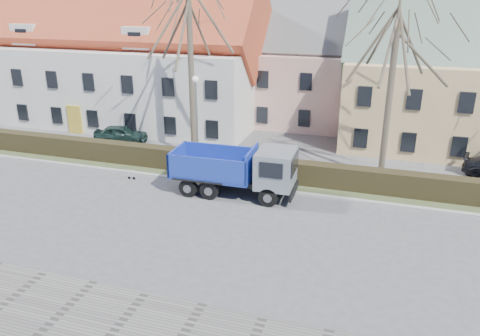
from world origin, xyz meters
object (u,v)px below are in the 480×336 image
(streetlight, at_px, (197,122))
(cart_frame, at_px, (128,174))
(parked_car_a, at_px, (121,134))
(dump_truck, at_px, (229,169))

(streetlight, distance_m, cart_frame, 5.19)
(cart_frame, xyz_separation_m, parked_car_a, (-4.11, 6.08, 0.33))
(streetlight, distance_m, parked_car_a, 8.06)
(dump_truck, height_order, streetlight, streetlight)
(dump_truck, bearing_deg, parked_car_a, 147.87)
(dump_truck, relative_size, streetlight, 1.21)
(cart_frame, distance_m, parked_car_a, 7.35)
(streetlight, relative_size, cart_frame, 8.15)
(streetlight, xyz_separation_m, parked_car_a, (-7.22, 2.81, -2.24))
(parked_car_a, bearing_deg, dump_truck, -137.54)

